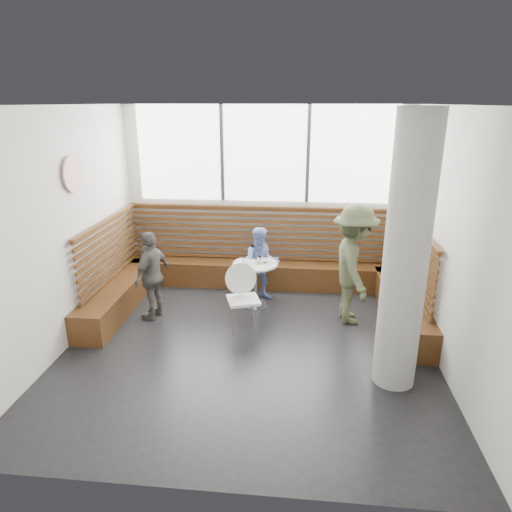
# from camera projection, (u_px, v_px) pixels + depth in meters

# --- Properties ---
(room) EXTENTS (5.00, 5.00, 3.20)m
(room) POSITION_uv_depth(u_px,v_px,m) (248.00, 236.00, 5.83)
(room) COLOR silver
(room) RESTS_ON ground
(booth) EXTENTS (5.00, 2.50, 1.44)m
(booth) POSITION_uv_depth(u_px,v_px,m) (261.00, 274.00, 7.88)
(booth) COLOR #412510
(booth) RESTS_ON ground
(concrete_column) EXTENTS (0.50, 0.50, 3.20)m
(concrete_column) POSITION_uv_depth(u_px,v_px,m) (406.00, 256.00, 5.08)
(concrete_column) COLOR gray
(concrete_column) RESTS_ON ground
(wall_art) EXTENTS (0.03, 0.50, 0.50)m
(wall_art) POSITION_uv_depth(u_px,v_px,m) (72.00, 174.00, 6.22)
(wall_art) COLOR white
(wall_art) RESTS_ON room
(cafe_table) EXTENTS (0.73, 0.73, 0.75)m
(cafe_table) POSITION_uv_depth(u_px,v_px,m) (255.00, 275.00, 7.46)
(cafe_table) COLOR silver
(cafe_table) RESTS_ON ground
(cafe_chair) EXTENTS (0.47, 0.46, 0.98)m
(cafe_chair) POSITION_uv_depth(u_px,v_px,m) (244.00, 292.00, 6.71)
(cafe_chair) COLOR white
(cafe_chair) RESTS_ON ground
(adult_man) EXTENTS (0.79, 1.24, 1.83)m
(adult_man) POSITION_uv_depth(u_px,v_px,m) (354.00, 265.00, 6.83)
(adult_man) COLOR #474E34
(adult_man) RESTS_ON ground
(child_back) EXTENTS (0.71, 0.61, 1.27)m
(child_back) POSITION_uv_depth(u_px,v_px,m) (261.00, 264.00, 7.68)
(child_back) COLOR #778BCE
(child_back) RESTS_ON ground
(child_left) EXTENTS (0.56, 0.88, 1.39)m
(child_left) POSITION_uv_depth(u_px,v_px,m) (152.00, 275.00, 7.03)
(child_left) COLOR #5A5851
(child_left) RESTS_ON ground
(plate_near) EXTENTS (0.19, 0.19, 0.01)m
(plate_near) POSITION_uv_depth(u_px,v_px,m) (250.00, 261.00, 7.48)
(plate_near) COLOR white
(plate_near) RESTS_ON cafe_table
(plate_far) EXTENTS (0.20, 0.20, 0.01)m
(plate_far) POSITION_uv_depth(u_px,v_px,m) (263.00, 260.00, 7.52)
(plate_far) COLOR white
(plate_far) RESTS_ON cafe_table
(glass_left) EXTENTS (0.07, 0.07, 0.12)m
(glass_left) POSITION_uv_depth(u_px,v_px,m) (244.00, 261.00, 7.33)
(glass_left) COLOR white
(glass_left) RESTS_ON cafe_table
(glass_mid) EXTENTS (0.08, 0.08, 0.12)m
(glass_mid) POSITION_uv_depth(u_px,v_px,m) (259.00, 260.00, 7.34)
(glass_mid) COLOR white
(glass_mid) RESTS_ON cafe_table
(glass_right) EXTENTS (0.07, 0.07, 0.11)m
(glass_right) POSITION_uv_depth(u_px,v_px,m) (265.00, 260.00, 7.39)
(glass_right) COLOR white
(glass_right) RESTS_ON cafe_table
(menu_card) EXTENTS (0.25, 0.21, 0.00)m
(menu_card) POSITION_uv_depth(u_px,v_px,m) (257.00, 266.00, 7.25)
(menu_card) COLOR #A5C64C
(menu_card) RESTS_ON cafe_table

